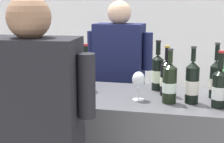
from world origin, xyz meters
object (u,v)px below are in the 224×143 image
(wine_bottle_2, at_px, (86,72))
(wine_glass, at_px, (139,81))
(wine_bottle_0, at_px, (166,77))
(wine_bottle_9, at_px, (158,72))
(wine_bottle_8, at_px, (170,83))
(wine_bottle_1, at_px, (219,88))
(wine_bottle_10, at_px, (49,69))
(wine_bottle_4, at_px, (192,83))
(wine_bottle_7, at_px, (216,79))
(person_server, at_px, (119,100))
(wine_bottle_5, at_px, (22,77))

(wine_bottle_2, distance_m, wine_glass, 0.42)
(wine_bottle_0, distance_m, wine_bottle_9, 0.14)
(wine_bottle_0, height_order, wine_bottle_8, wine_bottle_8)
(wine_bottle_1, xyz_separation_m, wine_glass, (-0.46, 0.05, 0.01))
(wine_bottle_0, bearing_deg, wine_bottle_10, 177.23)
(wine_bottle_0, height_order, wine_bottle_4, wine_bottle_4)
(wine_bottle_9, bearing_deg, wine_bottle_7, -17.70)
(wine_glass, height_order, person_server, person_server)
(wine_bottle_4, bearing_deg, wine_bottle_9, 130.82)
(wine_bottle_4, height_order, wine_bottle_7, wine_bottle_7)
(wine_bottle_4, bearing_deg, wine_bottle_7, 45.75)
(wine_bottle_4, bearing_deg, wine_bottle_0, 137.82)
(wine_bottle_9, bearing_deg, person_server, 128.86)
(person_server, bearing_deg, wine_bottle_7, -37.71)
(wine_bottle_4, bearing_deg, wine_glass, -178.28)
(wine_bottle_0, height_order, wine_bottle_5, wine_bottle_5)
(wine_bottle_9, height_order, person_server, person_server)
(person_server, bearing_deg, wine_bottle_10, -126.97)
(wine_bottle_1, xyz_separation_m, wine_bottle_4, (-0.15, 0.05, 0.01))
(wine_bottle_0, bearing_deg, wine_bottle_2, 177.86)
(wine_bottle_9, distance_m, person_server, 0.66)
(wine_bottle_10, bearing_deg, wine_bottle_7, -2.00)
(wine_bottle_7, distance_m, wine_bottle_8, 0.32)
(wine_bottle_4, relative_size, wine_bottle_7, 0.98)
(wine_bottle_1, relative_size, wine_bottle_2, 1.04)
(wine_bottle_0, relative_size, wine_bottle_5, 0.98)
(wine_bottle_0, xyz_separation_m, wine_bottle_9, (-0.07, 0.12, 0.01))
(wine_bottle_0, xyz_separation_m, wine_bottle_1, (0.31, -0.20, -0.00))
(wine_glass, bearing_deg, person_server, 110.60)
(wine_bottle_4, bearing_deg, wine_bottle_5, -174.90)
(wine_bottle_1, bearing_deg, wine_bottle_5, -178.17)
(wine_bottle_0, relative_size, wine_bottle_7, 0.92)
(wine_bottle_0, distance_m, wine_bottle_7, 0.30)
(wine_bottle_2, xyz_separation_m, wine_bottle_5, (-0.34, -0.26, 0.00))
(wine_bottle_10, height_order, person_server, person_server)
(wine_bottle_2, relative_size, wine_bottle_4, 0.92)
(wine_bottle_0, xyz_separation_m, wine_bottle_10, (-0.81, 0.04, 0.01))
(wine_bottle_2, height_order, wine_glass, wine_bottle_2)
(wine_bottle_2, distance_m, wine_bottle_9, 0.48)
(person_server, bearing_deg, wine_bottle_5, -119.64)
(wine_bottle_10, bearing_deg, wine_bottle_1, -11.97)
(wine_bottle_2, bearing_deg, person_server, 77.91)
(wine_glass, bearing_deg, wine_bottle_10, 163.71)
(person_server, bearing_deg, wine_bottle_8, -58.13)
(wine_glass, bearing_deg, wine_bottle_1, -5.57)
(wine_bottle_8, bearing_deg, person_server, 121.87)
(wine_bottle_2, relative_size, wine_bottle_9, 0.92)
(wine_bottle_8, bearing_deg, wine_bottle_4, 11.26)
(wine_bottle_1, relative_size, wine_bottle_8, 1.00)
(wine_bottle_4, relative_size, wine_bottle_8, 1.04)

